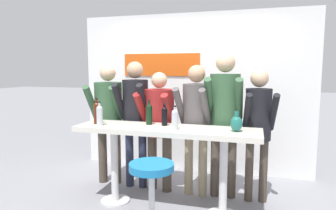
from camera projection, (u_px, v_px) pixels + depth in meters
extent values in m
plane|color=gray|center=(166.00, 208.00, 3.56)|extent=(40.00, 40.00, 0.00)
cube|color=white|center=(193.00, 93.00, 4.85)|extent=(3.74, 0.10, 2.53)
cube|color=#DB5114|center=(161.00, 65.00, 4.89)|extent=(1.28, 0.02, 0.36)
cube|color=silver|center=(166.00, 130.00, 3.45)|extent=(2.14, 0.54, 0.06)
cylinder|color=silver|center=(115.00, 164.00, 3.69)|extent=(0.09, 0.09, 0.92)
cylinder|color=silver|center=(115.00, 200.00, 3.75)|extent=(0.36, 0.36, 0.02)
cylinder|color=silver|center=(223.00, 175.00, 3.32)|extent=(0.09, 0.09, 0.92)
cylinder|color=silver|center=(152.00, 202.00, 2.90)|extent=(0.06, 0.06, 0.69)
cylinder|color=#1972B2|center=(152.00, 167.00, 2.86)|extent=(0.43, 0.43, 0.07)
cylinder|color=#473D33|center=(103.00, 155.00, 4.36)|extent=(0.12, 0.12, 0.82)
cylinder|color=#473D33|center=(117.00, 155.00, 4.32)|extent=(0.12, 0.12, 0.82)
cylinder|color=#335638|center=(108.00, 105.00, 4.26)|extent=(0.42, 0.42, 0.65)
sphere|color=#D6AD89|center=(108.00, 73.00, 4.20)|extent=(0.22, 0.22, 0.22)
cylinder|color=#335638|center=(91.00, 103.00, 4.13)|extent=(0.13, 0.40, 0.50)
cylinder|color=#335638|center=(117.00, 103.00, 4.06)|extent=(0.13, 0.40, 0.50)
cylinder|color=#23283D|center=(130.00, 157.00, 4.21)|extent=(0.11, 0.11, 0.84)
cylinder|color=#23283D|center=(143.00, 158.00, 4.17)|extent=(0.11, 0.11, 0.84)
cylinder|color=black|center=(135.00, 104.00, 4.10)|extent=(0.37, 0.37, 0.67)
sphere|color=tan|center=(135.00, 70.00, 4.04)|extent=(0.23, 0.23, 0.23)
cylinder|color=black|center=(119.00, 102.00, 3.97)|extent=(0.11, 0.40, 0.51)
cylinder|color=black|center=(143.00, 102.00, 3.90)|extent=(0.11, 0.40, 0.51)
cylinder|color=#473D33|center=(152.00, 161.00, 4.11)|extent=(0.13, 0.13, 0.77)
cylinder|color=#473D33|center=(167.00, 163.00, 4.03)|extent=(0.13, 0.13, 0.77)
cylinder|color=maroon|center=(159.00, 112.00, 3.99)|extent=(0.43, 0.43, 0.61)
sphere|color=#D6AD89|center=(159.00, 80.00, 3.94)|extent=(0.21, 0.21, 0.21)
cylinder|color=maroon|center=(142.00, 110.00, 3.91)|extent=(0.13, 0.38, 0.48)
cylinder|color=maroon|center=(169.00, 111.00, 3.78)|extent=(0.13, 0.38, 0.48)
cylinder|color=gray|center=(189.00, 164.00, 3.95)|extent=(0.11, 0.11, 0.82)
cylinder|color=gray|center=(203.00, 165.00, 3.88)|extent=(0.11, 0.11, 0.82)
cylinder|color=#514C4C|center=(196.00, 109.00, 3.83)|extent=(0.39, 0.39, 0.65)
sphere|color=tan|center=(197.00, 74.00, 3.77)|extent=(0.22, 0.22, 0.22)
cylinder|color=#514C4C|center=(180.00, 106.00, 3.74)|extent=(0.13, 0.39, 0.50)
cylinder|color=#514C4C|center=(205.00, 108.00, 3.61)|extent=(0.13, 0.39, 0.50)
cylinder|color=#473D33|center=(215.00, 163.00, 3.88)|extent=(0.12, 0.12, 0.89)
cylinder|color=#473D33|center=(231.00, 164.00, 3.83)|extent=(0.12, 0.12, 0.89)
cylinder|color=#335638|center=(225.00, 102.00, 3.76)|extent=(0.39, 0.39, 0.70)
sphere|color=#D6AD89|center=(226.00, 63.00, 3.70)|extent=(0.24, 0.24, 0.24)
cylinder|color=#335638|center=(209.00, 99.00, 3.63)|extent=(0.10, 0.42, 0.54)
cylinder|color=#335638|center=(239.00, 100.00, 3.54)|extent=(0.10, 0.42, 0.54)
cylinder|color=#473D33|center=(249.00, 170.00, 3.73)|extent=(0.10, 0.10, 0.79)
cylinder|color=#473D33|center=(263.00, 171.00, 3.71)|extent=(0.10, 0.10, 0.79)
cylinder|color=black|center=(258.00, 114.00, 3.63)|extent=(0.35, 0.35, 0.63)
sphere|color=#D6AD89|center=(260.00, 78.00, 3.58)|extent=(0.21, 0.21, 0.21)
cylinder|color=black|center=(247.00, 112.00, 3.50)|extent=(0.12, 0.37, 0.48)
cylinder|color=black|center=(273.00, 113.00, 3.46)|extent=(0.12, 0.37, 0.48)
cylinder|color=#4C1E0F|center=(97.00, 115.00, 3.66)|extent=(0.08, 0.08, 0.23)
sphere|color=#4C1E0F|center=(97.00, 106.00, 3.65)|extent=(0.08, 0.08, 0.08)
cylinder|color=#4C1E0F|center=(96.00, 102.00, 3.64)|extent=(0.03, 0.03, 0.08)
cylinder|color=black|center=(96.00, 98.00, 3.64)|extent=(0.03, 0.03, 0.02)
cylinder|color=black|center=(165.00, 118.00, 3.55)|extent=(0.07, 0.07, 0.19)
sphere|color=black|center=(165.00, 110.00, 3.53)|extent=(0.07, 0.07, 0.07)
cylinder|color=black|center=(165.00, 107.00, 3.53)|extent=(0.03, 0.03, 0.07)
cylinder|color=black|center=(164.00, 104.00, 3.53)|extent=(0.03, 0.03, 0.01)
cylinder|color=#B7BCC1|center=(100.00, 117.00, 3.54)|extent=(0.07, 0.07, 0.20)
sphere|color=#B7BCC1|center=(99.00, 109.00, 3.53)|extent=(0.07, 0.07, 0.07)
cylinder|color=#B7BCC1|center=(99.00, 106.00, 3.53)|extent=(0.03, 0.03, 0.07)
cylinder|color=black|center=(99.00, 102.00, 3.52)|extent=(0.03, 0.03, 0.01)
cylinder|color=black|center=(149.00, 116.00, 3.61)|extent=(0.08, 0.08, 0.21)
sphere|color=black|center=(149.00, 107.00, 3.60)|extent=(0.08, 0.08, 0.08)
cylinder|color=black|center=(149.00, 104.00, 3.60)|extent=(0.03, 0.03, 0.07)
cylinder|color=black|center=(149.00, 101.00, 3.59)|extent=(0.03, 0.03, 0.02)
cylinder|color=#B7BCC1|center=(175.00, 121.00, 3.29)|extent=(0.07, 0.07, 0.19)
sphere|color=#B7BCC1|center=(175.00, 113.00, 3.28)|extent=(0.07, 0.07, 0.07)
cylinder|color=#B7BCC1|center=(175.00, 110.00, 3.28)|extent=(0.03, 0.03, 0.07)
cylinder|color=black|center=(175.00, 106.00, 3.27)|extent=(0.03, 0.03, 0.01)
ellipsoid|color=#1E665B|center=(236.00, 124.00, 3.21)|extent=(0.13, 0.13, 0.17)
cylinder|color=#1E665B|center=(237.00, 114.00, 3.20)|extent=(0.04, 0.04, 0.05)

